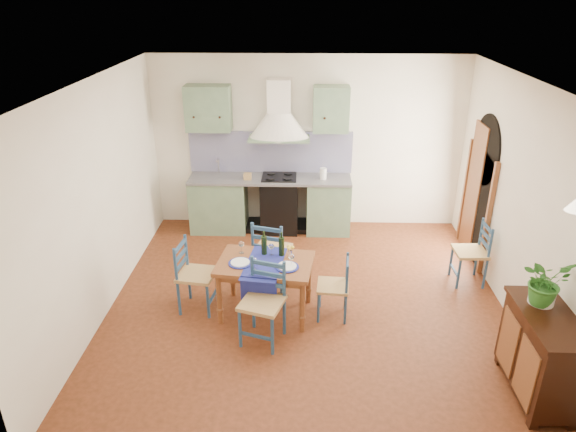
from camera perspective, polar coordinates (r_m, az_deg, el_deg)
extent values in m
plane|color=#411F0E|center=(6.71, 2.09, -9.67)|extent=(5.00, 5.00, 0.00)
cube|color=white|center=(8.40, 2.19, 8.08)|extent=(5.00, 0.04, 2.80)
cube|color=gray|center=(8.55, -7.67, 1.32)|extent=(0.90, 0.60, 0.88)
cube|color=gray|center=(8.44, 4.48, 1.18)|extent=(0.70, 0.60, 0.88)
cube|color=black|center=(8.44, -0.96, 1.25)|extent=(0.60, 0.58, 0.88)
cube|color=gray|center=(8.28, -2.02, 4.19)|extent=(2.60, 0.64, 0.04)
cube|color=silver|center=(8.38, -7.84, 4.18)|extent=(0.45, 0.40, 0.03)
cylinder|color=silver|center=(8.49, -7.71, 5.58)|extent=(0.02, 0.02, 0.26)
cube|color=black|center=(8.26, -0.98, 4.34)|extent=(0.55, 0.48, 0.02)
cube|color=black|center=(8.66, -1.91, -1.04)|extent=(2.60, 0.50, 0.08)
cube|color=#0B0956|center=(8.42, -1.94, 7.14)|extent=(2.65, 0.05, 0.68)
cube|color=gray|center=(8.21, -8.85, 11.75)|extent=(0.70, 0.34, 0.70)
cube|color=gray|center=(8.09, 4.80, 11.76)|extent=(0.55, 0.34, 0.70)
cone|color=silver|center=(8.07, -1.00, 10.00)|extent=(0.96, 0.96, 0.40)
cube|color=silver|center=(8.06, -0.99, 13.25)|extent=(0.36, 0.30, 0.50)
cube|color=white|center=(6.57, 24.67, 1.00)|extent=(0.04, 5.00, 2.80)
cube|color=black|center=(7.98, 20.32, 1.22)|extent=(0.03, 1.00, 1.65)
cylinder|color=black|center=(7.71, 21.20, 6.86)|extent=(0.03, 1.00, 1.00)
cube|color=brown|center=(7.50, 21.32, -0.40)|extent=(0.06, 0.06, 1.65)
cube|color=brown|center=(8.44, 19.10, 2.68)|extent=(0.06, 0.06, 1.65)
cube|color=brown|center=(8.11, 19.93, 2.85)|extent=(0.04, 0.55, 1.96)
cone|color=#FFEDC6|center=(5.19, 29.28, 1.09)|extent=(0.16, 0.16, 0.12)
cube|color=white|center=(6.51, -20.29, 1.57)|extent=(0.04, 5.00, 2.80)
cube|color=silver|center=(5.64, 2.53, 14.63)|extent=(5.00, 5.00, 0.01)
cube|color=brown|center=(6.19, -2.57, -5.35)|extent=(1.22, 0.89, 0.05)
cube|color=brown|center=(6.23, -2.56, -5.87)|extent=(1.09, 0.76, 0.08)
cylinder|color=brown|center=(6.24, -7.63, -9.20)|extent=(0.07, 0.07, 0.66)
cylinder|color=brown|center=(6.74, -6.16, -6.33)|extent=(0.07, 0.07, 0.66)
cylinder|color=brown|center=(6.05, 1.60, -10.11)|extent=(0.07, 0.07, 0.66)
cylinder|color=brown|center=(6.57, 2.33, -7.07)|extent=(0.07, 0.07, 0.66)
cube|color=navy|center=(6.14, -2.66, -5.33)|extent=(0.53, 0.89, 0.01)
cube|color=navy|center=(5.95, -3.29, -8.47)|extent=(0.42, 0.07, 0.38)
cylinder|color=navy|center=(6.15, -5.34, -5.23)|extent=(0.28, 0.28, 0.01)
cylinder|color=white|center=(6.15, -5.34, -5.15)|extent=(0.23, 0.23, 0.01)
cylinder|color=navy|center=(6.05, -0.12, -5.67)|extent=(0.28, 0.28, 0.01)
cylinder|color=white|center=(6.04, -0.12, -5.59)|extent=(0.23, 0.23, 0.01)
cylinder|color=black|center=(6.27, -2.68, -3.01)|extent=(0.07, 0.07, 0.32)
cylinder|color=black|center=(6.24, -0.73, -3.15)|extent=(0.07, 0.07, 0.32)
cylinder|color=white|center=(6.23, 0.23, -4.24)|extent=(0.05, 0.05, 0.10)
sphere|color=gold|center=(6.19, 0.23, -3.51)|extent=(0.10, 0.10, 0.10)
cylinder|color=navy|center=(5.89, -5.35, -12.35)|extent=(0.04, 0.04, 0.49)
cylinder|color=navy|center=(6.04, -3.91, -8.51)|extent=(0.04, 0.04, 0.97)
cylinder|color=navy|center=(5.76, -1.76, -13.17)|extent=(0.04, 0.04, 0.49)
cylinder|color=navy|center=(5.92, -0.42, -9.21)|extent=(0.04, 0.04, 0.97)
cube|color=tan|center=(5.81, -2.90, -9.62)|extent=(0.57, 0.57, 0.04)
cube|color=navy|center=(5.89, -2.21, -7.55)|extent=(0.40, 0.15, 0.05)
cube|color=navy|center=(5.82, -2.23, -6.47)|extent=(0.40, 0.15, 0.05)
cube|color=navy|center=(5.76, -2.25, -5.37)|extent=(0.40, 0.15, 0.05)
cube|color=navy|center=(5.86, -3.56, -13.18)|extent=(0.38, 0.15, 0.03)
cylinder|color=navy|center=(7.11, 0.24, -5.18)|extent=(0.04, 0.04, 0.50)
cylinder|color=navy|center=(6.67, -0.74, -4.98)|extent=(0.04, 0.04, 0.98)
cylinder|color=navy|center=(7.22, -2.74, -4.72)|extent=(0.04, 0.04, 0.50)
cylinder|color=navy|center=(6.78, -3.90, -4.49)|extent=(0.04, 0.04, 0.98)
cube|color=tan|center=(6.87, -1.80, -3.78)|extent=(0.56, 0.56, 0.04)
cube|color=navy|center=(6.64, -2.36, -3.51)|extent=(0.41, 0.14, 0.05)
cube|color=navy|center=(6.58, -2.38, -2.50)|extent=(0.41, 0.14, 0.05)
cube|color=navy|center=(6.52, -2.40, -1.48)|extent=(0.41, 0.14, 0.05)
cube|color=navy|center=(7.19, -1.26, -5.33)|extent=(0.39, 0.14, 0.03)
cylinder|color=navy|center=(6.40, -8.89, -9.36)|extent=(0.04, 0.04, 0.47)
cylinder|color=navy|center=(6.39, -12.21, -7.26)|extent=(0.04, 0.04, 0.93)
cylinder|color=navy|center=(6.69, -7.91, -7.63)|extent=(0.04, 0.04, 0.47)
cylinder|color=navy|center=(6.69, -11.07, -5.63)|extent=(0.04, 0.04, 0.93)
cube|color=tan|center=(6.47, -10.10, -6.40)|extent=(0.49, 0.49, 0.04)
cube|color=navy|center=(6.46, -11.74, -5.24)|extent=(0.08, 0.39, 0.05)
cube|color=navy|center=(6.40, -11.84, -4.28)|extent=(0.08, 0.39, 0.05)
cube|color=navy|center=(6.35, -11.93, -3.30)|extent=(0.08, 0.39, 0.05)
cube|color=navy|center=(6.57, -8.36, -8.85)|extent=(0.08, 0.37, 0.03)
cylinder|color=navy|center=(6.54, 3.57, -8.56)|extent=(0.03, 0.03, 0.41)
cylinder|color=navy|center=(6.43, 6.50, -7.23)|extent=(0.03, 0.03, 0.81)
cylinder|color=navy|center=(6.27, 3.40, -10.15)|extent=(0.03, 0.03, 0.41)
cylinder|color=navy|center=(6.16, 6.47, -8.79)|extent=(0.03, 0.03, 0.81)
cube|color=tan|center=(6.28, 5.01, -7.75)|extent=(0.41, 0.41, 0.04)
cube|color=navy|center=(6.23, 6.54, -6.95)|extent=(0.05, 0.34, 0.04)
cube|color=navy|center=(6.17, 6.59, -6.10)|extent=(0.05, 0.34, 0.04)
cube|color=navy|center=(6.12, 6.64, -5.23)|extent=(0.05, 0.34, 0.04)
cube|color=navy|center=(6.43, 3.47, -9.67)|extent=(0.05, 0.32, 0.02)
cylinder|color=navy|center=(7.55, 17.66, -4.77)|extent=(0.04, 0.04, 0.45)
cylinder|color=navy|center=(7.57, 20.42, -3.27)|extent=(0.04, 0.04, 0.88)
cylinder|color=navy|center=(7.26, 18.44, -6.12)|extent=(0.04, 0.04, 0.45)
cylinder|color=navy|center=(7.28, 21.31, -4.55)|extent=(0.04, 0.04, 0.88)
cube|color=tan|center=(7.35, 19.59, -3.76)|extent=(0.43, 0.43, 0.04)
cube|color=navy|center=(7.36, 21.02, -2.88)|extent=(0.04, 0.37, 0.04)
cube|color=navy|center=(7.31, 21.16, -2.06)|extent=(0.04, 0.37, 0.04)
cube|color=navy|center=(7.26, 21.30, -1.23)|extent=(0.04, 0.37, 0.04)
cube|color=navy|center=(7.43, 17.99, -5.76)|extent=(0.04, 0.35, 0.02)
cube|color=black|center=(5.70, 26.33, -13.58)|extent=(0.45, 1.00, 0.82)
cube|color=black|center=(5.47, 27.16, -10.03)|extent=(0.50, 1.05, 0.04)
cube|color=brown|center=(5.47, 24.92, -15.56)|extent=(0.02, 0.38, 0.63)
cube|color=brown|center=(5.80, 23.27, -12.72)|extent=(0.02, 0.38, 0.63)
cube|color=black|center=(5.61, 25.51, -20.09)|extent=(0.08, 0.08, 0.08)
cube|color=black|center=(6.21, 22.45, -14.58)|extent=(0.08, 0.08, 0.08)
cube|color=black|center=(5.76, 28.89, -19.62)|extent=(0.08, 0.08, 0.08)
cube|color=black|center=(6.34, 25.50, -14.32)|extent=(0.08, 0.08, 0.08)
imported|color=#2C6E24|center=(5.50, 26.70, -6.50)|extent=(0.55, 0.52, 0.48)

